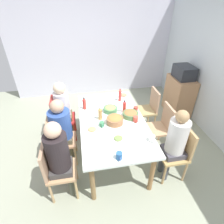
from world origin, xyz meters
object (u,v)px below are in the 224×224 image
chair_4 (55,168)px  bottle_0 (120,95)px  plate_0 (118,139)px  chair_1 (161,126)px  cup_1 (102,124)px  plate_1 (124,95)px  cup_3 (119,156)px  chair_0 (58,138)px  cup_0 (152,139)px  bowl_1 (115,120)px  bowl_2 (130,114)px  plate_2 (92,130)px  bowl_0 (110,109)px  person_2 (63,107)px  chair_2 (60,116)px  cup_4 (136,119)px  microwave (184,72)px  person_0 (62,126)px  chair_3 (149,107)px  person_4 (59,155)px  dining_table (112,123)px  side_cabinet (179,96)px  bottle_2 (100,114)px  cup_2 (136,109)px  bottle_3 (84,104)px  person_5 (175,141)px  bottle_1 (124,107)px  chair_5 (178,151)px

chair_4 → bottle_0: size_ratio=3.72×
plate_0 → bottle_0: bearing=166.0°
chair_1 → cup_1: (0.14, -1.09, 0.29)m
plate_1 → cup_3: cup_3 is taller
chair_0 → cup_0: size_ratio=7.42×
bowl_1 → bowl_2: size_ratio=1.02×
plate_2 → cup_3: bearing=24.6°
bowl_0 → cup_0: (0.86, 0.44, -0.00)m
plate_0 → person_2: bearing=-144.1°
chair_2 → cup_1: size_ratio=7.77×
chair_2 → bowl_0: chair_2 is taller
chair_2 → cup_4: 1.50m
chair_2 → microwave: microwave is taller
chair_4 → plate_0: size_ratio=4.00×
bowl_0 → plate_1: bearing=144.1°
person_0 → microwave: 2.87m
chair_3 → person_4: person_4 is taller
dining_table → bottle_0: bottle_0 is taller
side_cabinet → cup_3: bearing=-44.6°
bottle_2 → microwave: bearing=117.2°
person_0 → chair_2: size_ratio=1.35×
cup_0 → cup_2: bearing=179.9°
chair_4 → plate_0: (-0.14, 0.90, 0.27)m
plate_2 → cup_2: size_ratio=1.91×
bowl_1 → cup_0: (0.51, 0.43, -0.02)m
chair_4 → bowl_2: chair_4 is taller
person_0 → microwave: (-1.08, 2.64, 0.30)m
bottle_0 → bottle_3: size_ratio=1.07×
cup_0 → bottle_2: bearing=-135.4°
cup_1 → microwave: 2.36m
chair_2 → bowl_2: 1.39m
dining_table → person_4: person_4 is taller
bowl_2 → bottle_2: bottle_2 is taller
plate_2 → chair_1: bearing=100.1°
dining_table → bottle_2: size_ratio=8.22×
chair_3 → person_5: (1.25, -0.09, 0.22)m
dining_table → side_cabinet: (-1.08, 1.82, -0.24)m
person_4 → bowl_1: size_ratio=4.79×
bottle_1 → chair_3: bearing=124.2°
chair_5 → chair_3: bearing=180.0°
plate_1 → chair_5: bearing=21.0°
person_5 → bowl_0: bearing=-137.8°
bowl_0 → cup_4: same height
person_2 → cup_2: size_ratio=10.57×
chair_3 → person_5: person_5 is taller
cup_1 → cup_4: size_ratio=0.99×
bowl_2 → side_cabinet: (-1.05, 1.50, -0.36)m
chair_0 → bottle_1: bottle_1 is taller
person_4 → person_5: size_ratio=1.03×
dining_table → chair_5: bearing=55.3°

